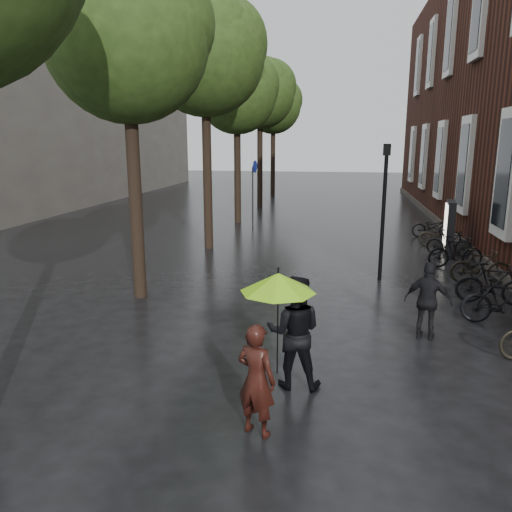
% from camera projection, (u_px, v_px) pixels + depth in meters
% --- Properties ---
extents(ground, '(120.00, 120.00, 0.00)m').
position_uv_depth(ground, '(246.00, 510.00, 5.41)').
color(ground, black).
extents(bg_building, '(16.00, 30.00, 14.00)m').
position_uv_depth(bg_building, '(9.00, 94.00, 34.32)').
color(bg_building, '#47423D').
rests_on(bg_building, ground).
extents(street_trees, '(4.33, 34.03, 8.91)m').
position_uv_depth(street_trees, '(222.00, 78.00, 19.90)').
color(street_trees, black).
rests_on(street_trees, ground).
extents(person_burgundy, '(0.68, 0.57, 1.58)m').
position_uv_depth(person_burgundy, '(256.00, 380.00, 6.66)').
color(person_burgundy, black).
rests_on(person_burgundy, ground).
extents(person_black, '(0.92, 0.72, 1.85)m').
position_uv_depth(person_black, '(294.00, 332.00, 7.95)').
color(person_black, black).
rests_on(person_black, ground).
extents(lime_umbrella, '(1.10, 1.10, 1.62)m').
position_uv_depth(lime_umbrella, '(278.00, 283.00, 7.06)').
color(lime_umbrella, black).
rests_on(lime_umbrella, ground).
extents(pedestrian_walking, '(1.00, 0.64, 1.58)m').
position_uv_depth(pedestrian_walking, '(428.00, 301.00, 9.93)').
color(pedestrian_walking, black).
rests_on(pedestrian_walking, ground).
extents(parked_bicycles, '(2.06, 12.76, 1.03)m').
position_uv_depth(parked_bicycles, '(465.00, 259.00, 14.76)').
color(parked_bicycles, black).
rests_on(parked_bicycles, ground).
extents(ad_lightbox, '(0.28, 1.22, 1.84)m').
position_uv_depth(ad_lightbox, '(449.00, 227.00, 17.58)').
color(ad_lightbox, black).
rests_on(ad_lightbox, ground).
extents(lamp_post, '(0.20, 0.20, 3.82)m').
position_uv_depth(lamp_post, '(384.00, 199.00, 13.83)').
color(lamp_post, black).
rests_on(lamp_post, ground).
extents(cycle_sign, '(0.16, 0.55, 3.01)m').
position_uv_depth(cycle_sign, '(254.00, 183.00, 22.83)').
color(cycle_sign, '#262628').
rests_on(cycle_sign, ground).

